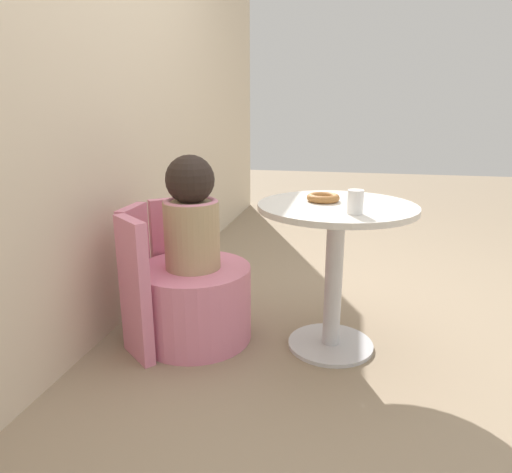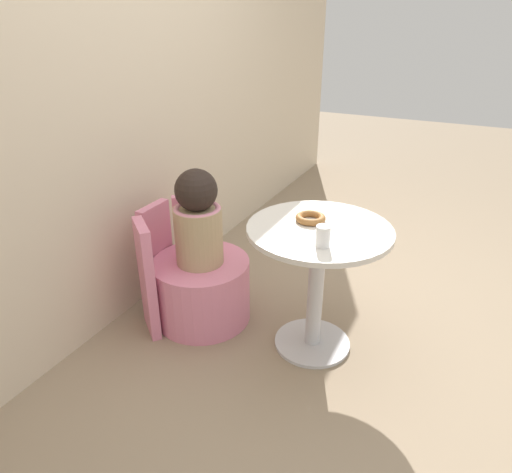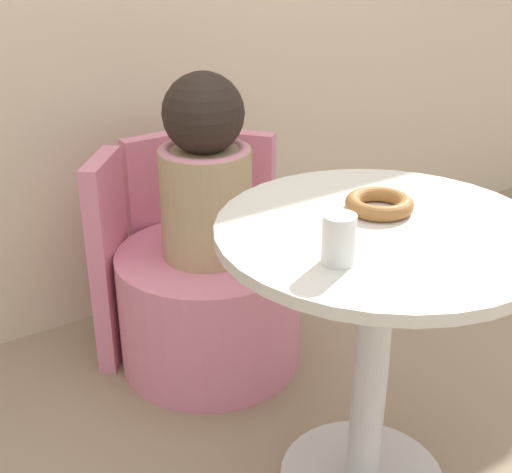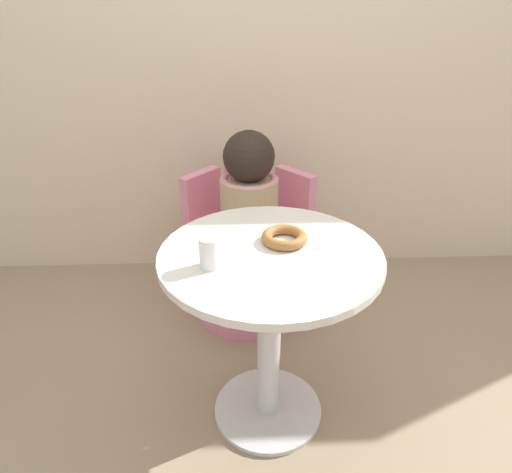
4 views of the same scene
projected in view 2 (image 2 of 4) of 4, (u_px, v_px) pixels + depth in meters
ground_plane at (321, 343)px, 2.36m from camera, size 12.00×12.00×0.00m
back_wall at (123, 88)px, 2.29m from camera, size 6.00×0.06×2.40m
round_table at (317, 262)px, 2.15m from camera, size 0.67×0.67×0.66m
tub_chair at (202, 290)px, 2.50m from camera, size 0.52×0.52×0.35m
booth_backrest at (168, 259)px, 2.53m from camera, size 0.62×0.23×0.62m
child_figure at (198, 220)px, 2.32m from camera, size 0.25×0.25×0.51m
donut at (311, 218)px, 2.13m from camera, size 0.14×0.14×0.03m
cup at (323, 236)px, 1.88m from camera, size 0.06×0.06×0.09m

